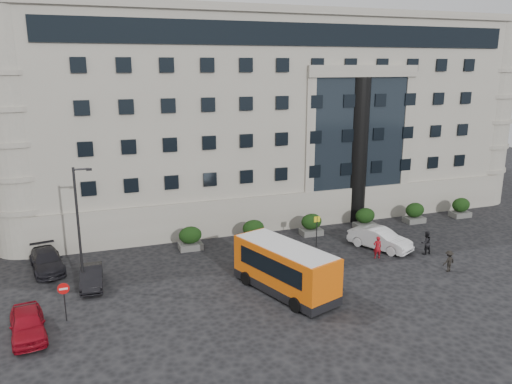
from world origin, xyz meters
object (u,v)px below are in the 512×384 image
street_lamp (79,224)px  hedge_e (415,213)px  parked_car_c (47,261)px  pedestrian_b (426,243)px  hedge_d (365,218)px  no_entry_sign (64,294)px  parked_car_a (28,324)px  hedge_a (190,238)px  hedge_b (253,231)px  bus_stop_sign (317,226)px  white_taxi (380,239)px  hedge_f (461,207)px  pedestrian_a (377,247)px  minibus (285,267)px  parked_car_d (26,231)px  hedge_c (311,224)px  red_truck (54,210)px  parked_car_b (91,277)px  pedestrian_c (449,261)px

street_lamp → hedge_e: bearing=9.5°
parked_car_c → pedestrian_b: size_ratio=2.69×
hedge_d → no_entry_sign: bearing=-160.2°
hedge_d → parked_car_a: size_ratio=0.43×
hedge_a → pedestrian_b: hedge_a is taller
hedge_b → hedge_e: size_ratio=1.00×
bus_stop_sign → no_entry_sign: 19.46m
no_entry_sign → white_taxi: size_ratio=0.46×
street_lamp → hedge_a: bearing=31.2°
hedge_f → street_lamp: street_lamp is taller
hedge_e → pedestrian_a: 10.35m
hedge_b → pedestrian_b: 13.40m
pedestrian_a → white_taxi: bearing=-115.5°
hedge_a → minibus: bearing=-67.0°
hedge_a → white_taxi: bearing=-19.0°
hedge_b → pedestrian_a: size_ratio=1.07×
hedge_b → parked_car_d: size_ratio=0.39×
hedge_f → parked_car_d: (-38.36, 7.11, -0.28)m
bus_stop_sign → minibus: (-5.48, -6.65, -0.02)m
hedge_c → no_entry_sign: bearing=-155.5°
street_lamp → parked_car_a: 6.89m
hedge_a → parked_car_a: 14.68m
red_truck → parked_car_a: size_ratio=1.25×
white_taxi → pedestrian_a: (-1.29, -1.64, 0.03)m
hedge_e → pedestrian_b: bearing=-120.8°
parked_car_d → parked_car_c: bearing=-76.7°
parked_car_a → white_taxi: size_ratio=0.85×
parked_car_b → pedestrian_b: 24.29m
hedge_d → hedge_a: bearing=180.0°
hedge_b → hedge_a: bearing=180.0°
minibus → pedestrian_c: (12.03, -0.77, -0.95)m
minibus → parked_car_a: 14.93m
hedge_e → white_taxi: hedge_e is taller
hedge_a → hedge_c: bearing=0.0°
street_lamp → minibus: bearing=-21.3°
parked_car_a → pedestrian_a: bearing=0.6°
hedge_e → parked_car_b: 28.65m
no_entry_sign → pedestrian_a: no_entry_sign is taller
hedge_a → white_taxi: hedge_a is taller
hedge_c → parked_car_c: hedge_c is taller
hedge_a → bus_stop_sign: size_ratio=0.73×
parked_car_c → pedestrian_c: bearing=-29.8°
hedge_c → pedestrian_b: bearing=-47.9°
no_entry_sign → minibus: 13.04m
hedge_d → minibus: (-11.58, -9.45, 0.78)m
hedge_e → parked_car_a: hedge_e is taller
hedge_b → minibus: 9.56m
hedge_e → bus_stop_sign: (-11.30, -2.80, 0.80)m
white_taxi → parked_car_c: bearing=143.6°
parked_car_a → parked_car_c: (0.51, 9.18, -0.02)m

